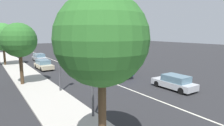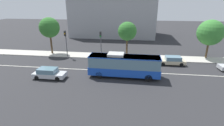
{
  "view_description": "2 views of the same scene",
  "coord_description": "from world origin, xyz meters",
  "px_view_note": "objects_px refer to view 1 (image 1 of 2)",
  "views": [
    {
      "loc": [
        -21.39,
        11.88,
        5.71
      ],
      "look_at": [
        -0.06,
        -2.6,
        1.53
      ],
      "focal_mm": 30.66,
      "sensor_mm": 36.0,
      "label": 1
    },
    {
      "loc": [
        2.3,
        -24.96,
        10.2
      ],
      "look_at": [
        -0.83,
        -1.44,
        1.83
      ],
      "focal_mm": 27.84,
      "sensor_mm": 36.0,
      "label": 2
    }
  ],
  "objects_px": {
    "street_tree_kerbside_right": "(102,40)",
    "street_tree_kerbside_left": "(19,40)",
    "sedan_silver": "(39,57)",
    "sedan_beige": "(44,65)",
    "traffic_light_near_corner": "(60,55)",
    "street_tree_kerbside_centre": "(3,37)",
    "transit_bus": "(104,60)",
    "sedan_silver_ahead": "(174,82)",
    "traffic_light_mid_block": "(94,66)"
  },
  "relations": [
    {
      "from": "traffic_light_mid_block",
      "to": "street_tree_kerbside_centre",
      "type": "bearing_deg",
      "value": 95.54
    },
    {
      "from": "sedan_silver",
      "to": "sedan_beige",
      "type": "xyz_separation_m",
      "value": [
        -9.25,
        1.61,
        0.0
      ]
    },
    {
      "from": "transit_bus",
      "to": "sedan_silver",
      "type": "height_order",
      "value": "transit_bus"
    },
    {
      "from": "traffic_light_near_corner",
      "to": "street_tree_kerbside_centre",
      "type": "relative_size",
      "value": 0.72
    },
    {
      "from": "street_tree_kerbside_right",
      "to": "sedan_beige",
      "type": "bearing_deg",
      "value": -8.56
    },
    {
      "from": "sedan_silver_ahead",
      "to": "street_tree_kerbside_left",
      "type": "xyz_separation_m",
      "value": [
        10.26,
        12.43,
        4.13
      ]
    },
    {
      "from": "transit_bus",
      "to": "sedan_silver_ahead",
      "type": "relative_size",
      "value": 2.23
    },
    {
      "from": "transit_bus",
      "to": "sedan_silver",
      "type": "xyz_separation_m",
      "value": [
        17.06,
        4.58,
        -1.09
      ]
    },
    {
      "from": "transit_bus",
      "to": "traffic_light_near_corner",
      "type": "bearing_deg",
      "value": 122.71
    },
    {
      "from": "sedan_silver",
      "to": "sedan_beige",
      "type": "relative_size",
      "value": 1.01
    },
    {
      "from": "traffic_light_near_corner",
      "to": "traffic_light_mid_block",
      "type": "distance_m",
      "value": 6.77
    },
    {
      "from": "transit_bus",
      "to": "street_tree_kerbside_centre",
      "type": "distance_m",
      "value": 18.75
    },
    {
      "from": "sedan_silver_ahead",
      "to": "street_tree_kerbside_centre",
      "type": "distance_m",
      "value": 28.72
    },
    {
      "from": "sedan_silver_ahead",
      "to": "traffic_light_near_corner",
      "type": "height_order",
      "value": "traffic_light_near_corner"
    },
    {
      "from": "traffic_light_near_corner",
      "to": "sedan_beige",
      "type": "bearing_deg",
      "value": 83.56
    },
    {
      "from": "street_tree_kerbside_left",
      "to": "transit_bus",
      "type": "bearing_deg",
      "value": -89.16
    },
    {
      "from": "traffic_light_mid_block",
      "to": "street_tree_kerbside_left",
      "type": "xyz_separation_m",
      "value": [
        11.44,
        2.64,
        1.29
      ]
    },
    {
      "from": "traffic_light_mid_block",
      "to": "street_tree_kerbside_left",
      "type": "bearing_deg",
      "value": 102.3
    },
    {
      "from": "sedan_beige",
      "to": "sedan_silver_ahead",
      "type": "xyz_separation_m",
      "value": [
        -18.23,
        -8.07,
        0.0
      ]
    },
    {
      "from": "sedan_silver",
      "to": "street_tree_kerbside_centre",
      "type": "xyz_separation_m",
      "value": [
        -2.06,
        6.24,
        4.17
      ]
    },
    {
      "from": "sedan_beige",
      "to": "sedan_silver_ahead",
      "type": "height_order",
      "value": "same"
    },
    {
      "from": "sedan_silver_ahead",
      "to": "street_tree_kerbside_right",
      "type": "relative_size",
      "value": 0.61
    },
    {
      "from": "sedan_beige",
      "to": "street_tree_kerbside_centre",
      "type": "height_order",
      "value": "street_tree_kerbside_centre"
    },
    {
      "from": "transit_bus",
      "to": "traffic_light_near_corner",
      "type": "distance_m",
      "value": 9.35
    },
    {
      "from": "sedan_silver",
      "to": "sedan_beige",
      "type": "distance_m",
      "value": 9.39
    },
    {
      "from": "transit_bus",
      "to": "street_tree_kerbside_right",
      "type": "height_order",
      "value": "street_tree_kerbside_right"
    },
    {
      "from": "sedan_silver",
      "to": "street_tree_kerbside_left",
      "type": "distance_m",
      "value": 18.68
    },
    {
      "from": "sedan_silver",
      "to": "street_tree_kerbside_right",
      "type": "bearing_deg",
      "value": -11.77
    },
    {
      "from": "traffic_light_near_corner",
      "to": "street_tree_kerbside_left",
      "type": "distance_m",
      "value": 5.57
    },
    {
      "from": "sedan_silver",
      "to": "traffic_light_mid_block",
      "type": "distance_m",
      "value": 28.99
    },
    {
      "from": "sedan_beige",
      "to": "traffic_light_mid_block",
      "type": "xyz_separation_m",
      "value": [
        -19.41,
        1.72,
        2.84
      ]
    },
    {
      "from": "sedan_beige",
      "to": "street_tree_kerbside_centre",
      "type": "xyz_separation_m",
      "value": [
        7.19,
        4.63,
        4.17
      ]
    },
    {
      "from": "street_tree_kerbside_centre",
      "to": "street_tree_kerbside_right",
      "type": "relative_size",
      "value": 0.98
    },
    {
      "from": "transit_bus",
      "to": "traffic_light_near_corner",
      "type": "xyz_separation_m",
      "value": [
        -4.83,
        7.81,
        1.75
      ]
    },
    {
      "from": "sedan_beige",
      "to": "traffic_light_near_corner",
      "type": "relative_size",
      "value": 0.88
    },
    {
      "from": "transit_bus",
      "to": "street_tree_kerbside_centre",
      "type": "xyz_separation_m",
      "value": [
        15.0,
        10.82,
        3.08
      ]
    },
    {
      "from": "sedan_beige",
      "to": "street_tree_kerbside_centre",
      "type": "bearing_deg",
      "value": -149.2
    },
    {
      "from": "transit_bus",
      "to": "street_tree_kerbside_right",
      "type": "bearing_deg",
      "value": 148.94
    },
    {
      "from": "sedan_silver",
      "to": "street_tree_kerbside_right",
      "type": "height_order",
      "value": "street_tree_kerbside_right"
    },
    {
      "from": "street_tree_kerbside_right",
      "to": "sedan_silver",
      "type": "bearing_deg",
      "value": -8.94
    },
    {
      "from": "traffic_light_near_corner",
      "to": "traffic_light_mid_block",
      "type": "height_order",
      "value": "same"
    },
    {
      "from": "street_tree_kerbside_right",
      "to": "street_tree_kerbside_left",
      "type": "bearing_deg",
      "value": 3.17
    },
    {
      "from": "street_tree_kerbside_left",
      "to": "traffic_light_near_corner",
      "type": "bearing_deg",
      "value": -149.62
    },
    {
      "from": "sedan_beige",
      "to": "sedan_silver",
      "type": "bearing_deg",
      "value": 168.15
    },
    {
      "from": "street_tree_kerbside_left",
      "to": "street_tree_kerbside_right",
      "type": "height_order",
      "value": "street_tree_kerbside_right"
    },
    {
      "from": "sedan_beige",
      "to": "street_tree_kerbside_right",
      "type": "xyz_separation_m",
      "value": [
        -23.32,
        3.51,
        4.67
      ]
    },
    {
      "from": "sedan_silver",
      "to": "street_tree_kerbside_left",
      "type": "height_order",
      "value": "street_tree_kerbside_left"
    },
    {
      "from": "traffic_light_near_corner",
      "to": "traffic_light_mid_block",
      "type": "bearing_deg",
      "value": -90.0
    },
    {
      "from": "street_tree_kerbside_left",
      "to": "street_tree_kerbside_right",
      "type": "distance_m",
      "value": 15.39
    },
    {
      "from": "sedan_beige",
      "to": "traffic_light_near_corner",
      "type": "xyz_separation_m",
      "value": [
        -12.64,
        1.62,
        2.84
      ]
    }
  ]
}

